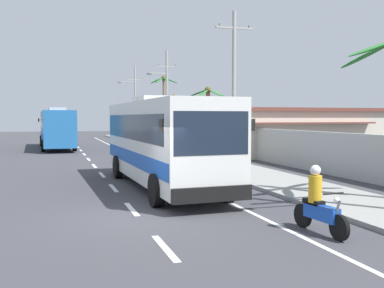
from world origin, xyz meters
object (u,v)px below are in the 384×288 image
object	(u,v)px
coach_bus_far_lane	(57,127)
roadside_building	(281,131)
utility_pole_mid	(234,83)
utility_pole_distant	(135,100)
pedestrian_midwalk	(182,145)
coach_bus_foreground	(162,139)
palm_fourth	(164,93)
palm_nearest	(208,107)
motorcycle_beside_bus	(169,153)
utility_pole_far	(166,95)
motorcycle_trailing	(318,206)
palm_second	(174,107)

from	to	relation	value
coach_bus_far_lane	roadside_building	xyz separation A→B (m)	(16.51, -10.68, -0.14)
utility_pole_mid	utility_pole_distant	xyz separation A→B (m)	(-0.13, 33.84, 0.28)
coach_bus_far_lane	utility_pole_distant	bearing A→B (deg)	60.37
pedestrian_midwalk	utility_pole_mid	bearing A→B (deg)	25.11
coach_bus_foreground	palm_fourth	distance (m)	34.24
pedestrian_midwalk	coach_bus_foreground	bearing A→B (deg)	-41.80
utility_pole_distant	roadside_building	distance (m)	29.56
utility_pole_distant	palm_nearest	xyz separation A→B (m)	(1.97, -23.94, -1.50)
motorcycle_beside_bus	coach_bus_far_lane	bearing A→B (deg)	112.44
pedestrian_midwalk	utility_pole_far	bearing A→B (deg)	148.30
motorcycle_trailing	roadside_building	xyz separation A→B (m)	(10.79, 21.43, 1.08)
coach_bus_far_lane	palm_fourth	bearing A→B (deg)	36.62
utility_pole_mid	palm_fourth	size ratio (longest dim) A/B	1.21
motorcycle_trailing	pedestrian_midwalk	distance (m)	18.87
coach_bus_foreground	utility_pole_distant	xyz separation A→B (m)	(6.45, 42.11, 3.25)
pedestrian_midwalk	palm_second	bearing A→B (deg)	145.00
utility_pole_distant	pedestrian_midwalk	bearing A→B (deg)	-94.53
coach_bus_far_lane	roadside_building	distance (m)	19.66
coach_bus_foreground	roadside_building	size ratio (longest dim) A/B	0.77
palm_second	utility_pole_mid	bearing A→B (deg)	-94.56
coach_bus_far_lane	utility_pole_far	size ratio (longest dim) A/B	1.33
motorcycle_beside_bus	palm_fourth	xyz separation A→B (m)	(5.69, 24.26, 4.93)
motorcycle_beside_bus	palm_second	xyz separation A→B (m)	(5.64, 19.56, 3.26)
pedestrian_midwalk	utility_pole_far	distance (m)	15.22
utility_pole_mid	palm_nearest	world-z (taller)	utility_pole_mid
coach_bus_foreground	coach_bus_far_lane	xyz separation A→B (m)	(-3.79, 24.09, -0.02)
palm_second	palm_fourth	world-z (taller)	palm_fourth
motorcycle_trailing	palm_second	size ratio (longest dim) A/B	0.37
motorcycle_beside_bus	utility_pole_distant	bearing A→B (deg)	83.30
motorcycle_beside_bus	roadside_building	size ratio (longest dim) A/B	0.14
motorcycle_beside_bus	palm_fourth	bearing A→B (deg)	76.80
palm_fourth	utility_pole_mid	bearing A→B (deg)	-93.80
motorcycle_trailing	utility_pole_far	world-z (taller)	utility_pole_far
utility_pole_far	coach_bus_foreground	bearing A→B (deg)	-104.60
motorcycle_trailing	palm_nearest	world-z (taller)	palm_nearest
motorcycle_trailing	utility_pole_distant	xyz separation A→B (m)	(4.53, 50.13, 4.49)
palm_fourth	coach_bus_foreground	bearing A→B (deg)	-103.99
utility_pole_mid	palm_nearest	xyz separation A→B (m)	(1.84, 9.90, -1.22)
palm_fourth	roadside_building	size ratio (longest dim) A/B	0.54
motorcycle_trailing	utility_pole_mid	xyz separation A→B (m)	(4.66, 16.29, 4.21)
roadside_building	coach_bus_foreground	bearing A→B (deg)	-133.46
motorcycle_trailing	roadside_building	bearing A→B (deg)	63.28
coach_bus_far_lane	palm_second	distance (m)	12.86
palm_fourth	roadside_building	world-z (taller)	palm_fourth
motorcycle_trailing	palm_second	distance (m)	37.02
coach_bus_foreground	coach_bus_far_lane	bearing A→B (deg)	98.95
coach_bus_foreground	utility_pole_far	world-z (taller)	utility_pole_far
motorcycle_beside_bus	pedestrian_midwalk	xyz separation A→B (m)	(1.43, 1.97, 0.29)
coach_bus_far_lane	palm_second	world-z (taller)	palm_second
coach_bus_far_lane	utility_pole_far	bearing A→B (deg)	6.01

